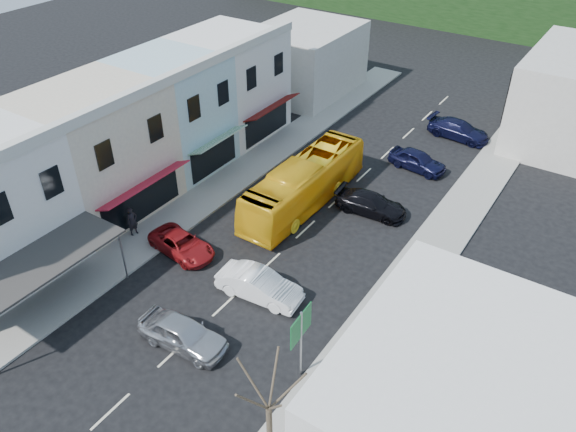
% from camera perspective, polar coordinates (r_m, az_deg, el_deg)
% --- Properties ---
extents(ground, '(120.00, 120.00, 0.00)m').
position_cam_1_polar(ground, '(30.39, -6.34, -8.85)').
color(ground, black).
rests_on(ground, ground).
extents(sidewalk_left, '(3.00, 52.00, 0.15)m').
position_cam_1_polar(sidewalk_left, '(40.29, -5.77, 3.65)').
color(sidewalk_left, gray).
rests_on(sidewalk_left, ground).
extents(sidewalk_right, '(3.00, 52.00, 0.15)m').
position_cam_1_polar(sidewalk_right, '(34.36, 14.29, -3.67)').
color(sidewalk_right, gray).
rests_on(sidewalk_right, ground).
extents(shopfront_row, '(8.25, 30.00, 8.00)m').
position_cam_1_polar(shopfront_row, '(38.53, -16.68, 7.40)').
color(shopfront_row, white).
rests_on(shopfront_row, ground).
extents(distant_block_left, '(8.00, 10.00, 6.00)m').
position_cam_1_polar(distant_block_left, '(53.97, 1.76, 15.62)').
color(distant_block_left, '#B7B2A8').
rests_on(distant_block_left, ground).
extents(bus, '(2.60, 11.62, 3.10)m').
position_cam_1_polar(bus, '(36.85, 1.67, 3.25)').
color(bus, yellow).
rests_on(bus, ground).
extents(car_silver, '(4.51, 2.10, 1.40)m').
position_cam_1_polar(car_silver, '(28.18, -10.64, -11.75)').
color(car_silver, '#B8B9BE').
rests_on(car_silver, ground).
extents(car_white, '(4.55, 2.20, 1.40)m').
position_cam_1_polar(car_white, '(30.21, -2.93, -7.15)').
color(car_white, white).
rests_on(car_white, ground).
extents(car_red, '(4.82, 2.52, 1.40)m').
position_cam_1_polar(car_red, '(33.63, -10.76, -2.73)').
color(car_red, maroon).
rests_on(car_red, ground).
extents(car_black_near, '(4.64, 2.22, 1.40)m').
position_cam_1_polar(car_black_near, '(36.85, 8.43, 1.27)').
color(car_black_near, black).
rests_on(car_black_near, ground).
extents(car_navy_mid, '(4.59, 2.32, 1.40)m').
position_cam_1_polar(car_navy_mid, '(42.32, 13.00, 5.50)').
color(car_navy_mid, black).
rests_on(car_navy_mid, ground).
extents(car_navy_far, '(4.63, 2.19, 1.40)m').
position_cam_1_polar(car_navy_far, '(47.70, 16.93, 8.36)').
color(car_navy_far, black).
rests_on(car_navy_far, ground).
extents(pedestrian_left, '(0.51, 0.67, 1.70)m').
position_cam_1_polar(pedestrian_left, '(35.48, -15.50, -0.64)').
color(pedestrian_left, black).
rests_on(pedestrian_left, sidewalk_left).
extents(direction_sign, '(0.41, 1.82, 3.98)m').
position_cam_1_polar(direction_sign, '(25.55, 1.30, -12.94)').
color(direction_sign, '#0F5826').
rests_on(direction_sign, ground).
extents(street_tree, '(3.34, 3.34, 6.36)m').
position_cam_1_polar(street_tree, '(21.99, -1.96, -19.00)').
color(street_tree, '#362C21').
rests_on(street_tree, ground).
extents(traffic_signal, '(0.81, 1.07, 4.44)m').
position_cam_1_polar(traffic_signal, '(50.74, 21.30, 11.00)').
color(traffic_signal, black).
rests_on(traffic_signal, ground).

